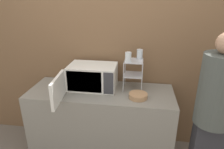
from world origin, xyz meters
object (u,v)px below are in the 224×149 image
object	(u,v)px
microwave	(91,77)
person	(214,108)
dish_rack	(133,69)
glass_front_left	(128,57)
bowl	(138,96)
glass_back_right	(140,54)

from	to	relation	value
microwave	person	xyz separation A→B (m)	(1.30, -0.37, -0.10)
dish_rack	person	size ratio (longest dim) A/B	0.22
glass_front_left	bowl	size ratio (longest dim) A/B	0.55
bowl	person	bearing A→B (deg)	-15.02
microwave	glass_back_right	xyz separation A→B (m)	(0.56, 0.14, 0.27)
bowl	microwave	bearing A→B (deg)	163.30
microwave	bowl	bearing A→B (deg)	-16.70
person	glass_back_right	bearing A→B (deg)	145.49
microwave	glass_back_right	size ratio (longest dim) A/B	7.11
glass_front_left	glass_back_right	size ratio (longest dim) A/B	1.00
glass_front_left	person	size ratio (longest dim) A/B	0.07
microwave	person	bearing A→B (deg)	-15.76
glass_back_right	person	distance (m)	0.96
dish_rack	glass_back_right	bearing A→B (deg)	47.24
bowl	glass_back_right	bearing A→B (deg)	91.37
bowl	person	size ratio (longest dim) A/B	0.12
glass_front_left	bowl	bearing A→B (deg)	-51.85
microwave	dish_rack	bearing A→B (deg)	7.79
glass_front_left	microwave	bearing A→B (deg)	179.74
glass_front_left	glass_back_right	distance (m)	0.19
microwave	glass_front_left	xyz separation A→B (m)	(0.44, -0.00, 0.27)
glass_back_right	bowl	world-z (taller)	glass_back_right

